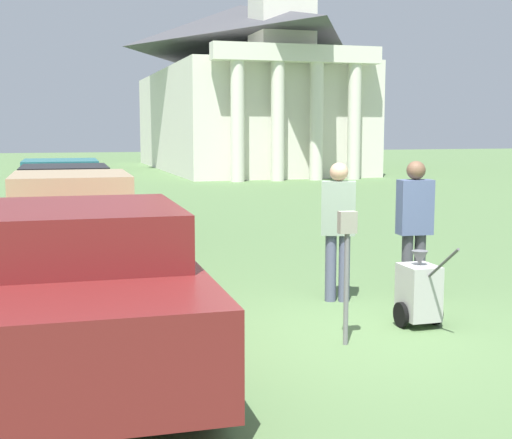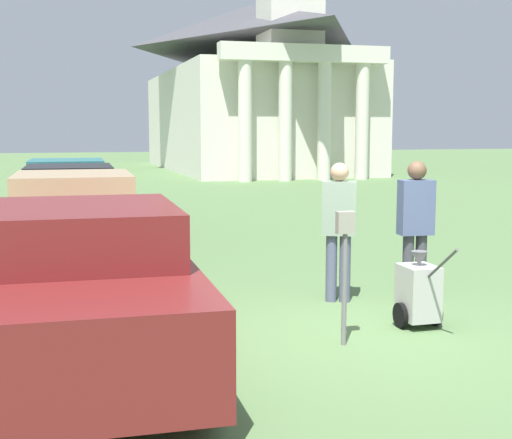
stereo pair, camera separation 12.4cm
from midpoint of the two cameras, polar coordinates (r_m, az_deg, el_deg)
The scene contains 10 objects.
ground_plane at distance 7.62m, azimuth 7.18°, elevation -9.31°, with size 120.00×120.00×0.00m, color #517042.
parked_car_maroon at distance 6.94m, azimuth -13.91°, elevation -5.21°, with size 2.12×4.79×1.48m.
parked_car_tan at distance 10.56m, azimuth -14.82°, elevation -0.86°, with size 2.03×4.68×1.55m.
parked_car_black at distance 13.97m, azimuth -15.24°, elevation 1.01°, with size 2.00×4.70×1.48m.
parked_car_teal at distance 17.67m, azimuth -15.50°, elevation 2.20°, with size 2.15×4.87×1.44m.
parking_meter at distance 7.15m, azimuth 6.79°, elevation -2.62°, with size 0.18×0.09×1.36m.
person_worker at distance 8.95m, azimuth 6.20°, elevation -0.26°, with size 0.47×0.36×1.75m.
person_supervisor at distance 9.06m, azimuth 12.19°, elevation -0.19°, with size 0.44×0.25×1.78m.
equipment_cart at distance 8.07m, azimuth 12.46°, elevation -5.66°, with size 0.47×0.99×1.00m.
church at distance 38.01m, azimuth -1.10°, elevation 11.75°, with size 8.74×18.11×24.11m.
Camera 1 is at (-3.01, -6.67, 2.17)m, focal length 50.00 mm.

